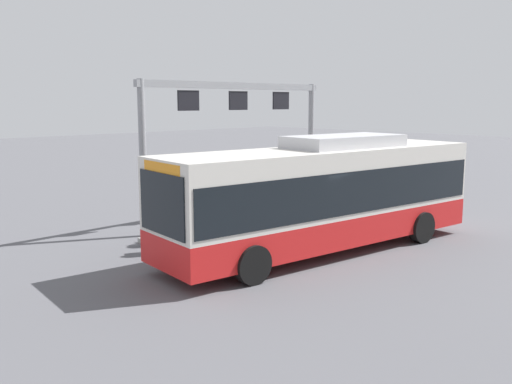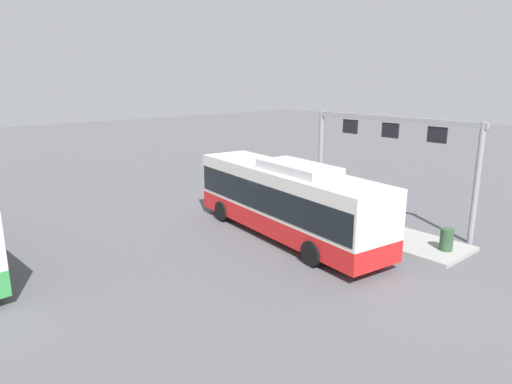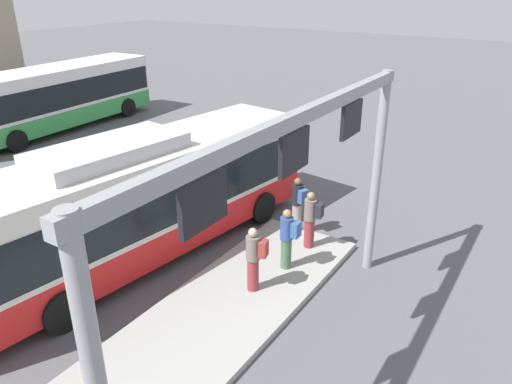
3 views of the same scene
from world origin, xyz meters
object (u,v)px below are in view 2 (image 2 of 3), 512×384
Objects in this scene: person_boarding at (282,190)px; person_waiting_far at (337,200)px; trash_bin at (447,240)px; person_waiting_near at (320,195)px; bus_main at (286,197)px; person_waiting_mid at (301,190)px.

person_boarding and person_waiting_far have the same top height.
person_waiting_far is at bearing 121.82° from person_boarding.
trash_bin is (-9.04, -0.45, -0.44)m from person_boarding.
person_waiting_near and person_waiting_far have the same top height.
bus_main reaches higher than person_waiting_near.
bus_main is 4.63m from person_waiting_mid.
person_waiting_near is 1.00× the size of person_waiting_mid.
trash_bin is (-5.79, 0.16, -0.44)m from person_waiting_far.
person_waiting_far is 5.80m from trash_bin.
person_waiting_mid is (-0.68, -0.78, 0.00)m from person_boarding.
bus_main is at bearing -13.47° from person_waiting_far.
person_waiting_near is at bearing 132.92° from person_boarding.
person_boarding is 1.00× the size of person_waiting_mid.
person_waiting_mid is 8.37m from trash_bin.
bus_main is at bearing 30.72° from trash_bin.
trash_bin is at bearing 114.13° from person_boarding.
trash_bin is (-5.76, -3.42, -1.20)m from bus_main.
person_waiting_near is 7.09m from trash_bin.
person_waiting_far is (-2.57, 0.18, 0.00)m from person_waiting_mid.
bus_main is 4.50m from person_boarding.
person_waiting_far is at bearing 80.49° from person_waiting_near.
person_boarding is 1.86× the size of trash_bin.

